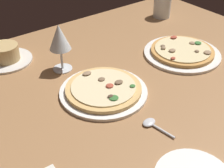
{
  "coord_description": "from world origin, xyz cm",
  "views": [
    {
      "loc": [
        -47.79,
        -58.43,
        59.17
      ],
      "look_at": [
        -2.32,
        1.18,
        7.0
      ],
      "focal_mm": 49.07,
      "sensor_mm": 36.0,
      "label": 1
    }
  ],
  "objects_px": {
    "pizza_main": "(104,90)",
    "pizza_side": "(182,52)",
    "water_glass": "(162,8)",
    "spoon": "(152,124)",
    "wine_glass_near": "(59,39)",
    "ramekin_on_saucer": "(6,55)"
  },
  "relations": [
    {
      "from": "wine_glass_near",
      "to": "ramekin_on_saucer",
      "type": "bearing_deg",
      "value": 128.28
    },
    {
      "from": "water_glass",
      "to": "spoon",
      "type": "relative_size",
      "value": 0.95
    },
    {
      "from": "wine_glass_near",
      "to": "spoon",
      "type": "relative_size",
      "value": 1.65
    },
    {
      "from": "ramekin_on_saucer",
      "to": "spoon",
      "type": "bearing_deg",
      "value": -72.3
    },
    {
      "from": "pizza_side",
      "to": "spoon",
      "type": "distance_m",
      "value": 0.41
    },
    {
      "from": "ramekin_on_saucer",
      "to": "wine_glass_near",
      "type": "bearing_deg",
      "value": -51.72
    },
    {
      "from": "wine_glass_near",
      "to": "water_glass",
      "type": "height_order",
      "value": "wine_glass_near"
    },
    {
      "from": "pizza_main",
      "to": "pizza_side",
      "type": "relative_size",
      "value": 0.96
    },
    {
      "from": "ramekin_on_saucer",
      "to": "wine_glass_near",
      "type": "xyz_separation_m",
      "value": [
        0.13,
        -0.17,
        0.09
      ]
    },
    {
      "from": "pizza_main",
      "to": "ramekin_on_saucer",
      "type": "bearing_deg",
      "value": 114.05
    },
    {
      "from": "pizza_main",
      "to": "ramekin_on_saucer",
      "type": "xyz_separation_m",
      "value": [
        -0.16,
        0.36,
        0.01
      ]
    },
    {
      "from": "spoon",
      "to": "pizza_main",
      "type": "bearing_deg",
      "value": 94.84
    },
    {
      "from": "pizza_main",
      "to": "water_glass",
      "type": "relative_size",
      "value": 2.85
    },
    {
      "from": "pizza_main",
      "to": "wine_glass_near",
      "type": "distance_m",
      "value": 0.22
    },
    {
      "from": "pizza_main",
      "to": "wine_glass_near",
      "type": "bearing_deg",
      "value": 98.8
    },
    {
      "from": "wine_glass_near",
      "to": "water_glass",
      "type": "bearing_deg",
      "value": 11.91
    },
    {
      "from": "pizza_main",
      "to": "wine_glass_near",
      "type": "xyz_separation_m",
      "value": [
        -0.03,
        0.19,
        0.1
      ]
    },
    {
      "from": "pizza_main",
      "to": "water_glass",
      "type": "xyz_separation_m",
      "value": [
        0.56,
        0.32,
        0.03
      ]
    },
    {
      "from": "wine_glass_near",
      "to": "pizza_main",
      "type": "bearing_deg",
      "value": -81.2
    },
    {
      "from": "spoon",
      "to": "water_glass",
      "type": "bearing_deg",
      "value": 43.33
    },
    {
      "from": "pizza_main",
      "to": "spoon",
      "type": "distance_m",
      "value": 0.2
    },
    {
      "from": "wine_glass_near",
      "to": "pizza_side",
      "type": "bearing_deg",
      "value": -24.17
    }
  ]
}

